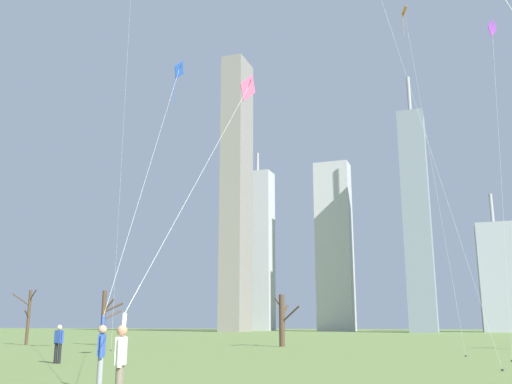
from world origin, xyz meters
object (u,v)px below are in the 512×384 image
kite_flyer_midfield_left_pink (164,267)px  bystander_watching_nearby (59,342)px  bare_tree_rightmost (105,316)px  kite_flyer_foreground_left_blue (126,261)px  bare_tree_left_of_center (282,319)px  distant_kite_low_near_trees_purple (494,53)px  distant_kite_drifting_left_red (129,19)px  bare_tree_center (28,315)px  distant_kite_high_overhead_orange (409,40)px

kite_flyer_midfield_left_pink → bystander_watching_nearby: size_ratio=7.59×
bare_tree_rightmost → kite_flyer_foreground_left_blue: bearing=-54.5°
kite_flyer_foreground_left_blue → bystander_watching_nearby: size_ratio=10.08×
kite_flyer_foreground_left_blue → bare_tree_left_of_center: (-3.36, 27.21, -1.50)m
bystander_watching_nearby → distant_kite_low_near_trees_purple: (19.25, 10.14, 15.20)m
bystander_watching_nearby → bare_tree_rightmost: bare_tree_rightmost is taller
distant_kite_low_near_trees_purple → bare_tree_left_of_center: (-15.73, 11.32, -14.06)m
kite_flyer_midfield_left_pink → distant_kite_drifting_left_red: distant_kite_drifting_left_red is taller
distant_kite_drifting_left_red → bare_tree_left_of_center: bearing=45.0°
bare_tree_left_of_center → bare_tree_center: 20.97m
distant_kite_low_near_trees_purple → bare_tree_center: bearing=168.7°
distant_kite_high_overhead_orange → distant_kite_low_near_trees_purple: distant_kite_high_overhead_orange is taller
kite_flyer_foreground_left_blue → distant_kite_low_near_trees_purple: 23.74m
kite_flyer_foreground_left_blue → bare_tree_rightmost: 30.87m
kite_flyer_foreground_left_blue → bystander_watching_nearby: (-6.88, 5.75, -2.65)m
kite_flyer_foreground_left_blue → distant_kite_drifting_left_red: size_ratio=0.58×
distant_kite_high_overhead_orange → bare_tree_left_of_center: size_ratio=5.68×
distant_kite_high_overhead_orange → distant_kite_low_near_trees_purple: bearing=-35.4°
bystander_watching_nearby → bare_tree_rightmost: bearing=119.6°
distant_kite_high_overhead_orange → distant_kite_low_near_trees_purple: (4.56, -3.24, -3.24)m
distant_kite_high_overhead_orange → bare_tree_center: (-31.74, 4.04, -16.97)m
distant_kite_drifting_left_red → bare_tree_center: (-11.46, 5.06, -21.86)m
kite_flyer_foreground_left_blue → kite_flyer_midfield_left_pink: kite_flyer_foreground_left_blue is taller
kite_flyer_foreground_left_blue → bare_tree_center: size_ratio=3.68×
kite_flyer_foreground_left_blue → bystander_watching_nearby: 9.35m
bare_tree_left_of_center → kite_flyer_foreground_left_blue: bearing=-83.0°
kite_flyer_midfield_left_pink → bystander_watching_nearby: (-9.74, 8.52, -2.10)m
bystander_watching_nearby → distant_kite_high_overhead_orange: bearing=42.3°
bystander_watching_nearby → bare_tree_center: bare_tree_center is taller
kite_flyer_foreground_left_blue → bare_tree_rightmost: size_ratio=3.75×
distant_kite_drifting_left_red → bare_tree_center: distant_kite_drifting_left_red is taller
kite_flyer_midfield_left_pink → distant_kite_drifting_left_red: (-15.34, 20.88, 21.23)m
kite_flyer_midfield_left_pink → bare_tree_center: size_ratio=2.77×
kite_flyer_midfield_left_pink → distant_kite_drifting_left_red: bearing=126.3°
bystander_watching_nearby → bare_tree_left_of_center: 21.78m
bare_tree_left_of_center → bare_tree_center: (-20.57, -4.04, 0.33)m
bare_tree_rightmost → bare_tree_center: bearing=-162.1°
distant_kite_drifting_left_red → distant_kite_high_overhead_orange: size_ratio=1.27×
bystander_watching_nearby → distant_kite_low_near_trees_purple: distant_kite_low_near_trees_purple is taller
kite_flyer_foreground_left_blue → bare_tree_center: 33.34m
distant_kite_drifting_left_red → distant_kite_low_near_trees_purple: distant_kite_drifting_left_red is taller
bare_tree_left_of_center → distant_kite_drifting_left_red: bearing=-135.0°
kite_flyer_foreground_left_blue → bare_tree_left_of_center: 27.46m
bystander_watching_nearby → bare_tree_center: size_ratio=0.36×
kite_flyer_midfield_left_pink → bare_tree_left_of_center: kite_flyer_midfield_left_pink is taller
distant_kite_low_near_trees_purple → bare_tree_center: (-36.31, 7.28, -13.73)m
distant_kite_drifting_left_red → bystander_watching_nearby: bearing=-65.6°
distant_kite_low_near_trees_purple → bare_tree_center: distant_kite_low_near_trees_purple is taller
distant_kite_low_near_trees_purple → kite_flyer_foreground_left_blue: bearing=-127.9°
bystander_watching_nearby → bare_tree_center: 24.43m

